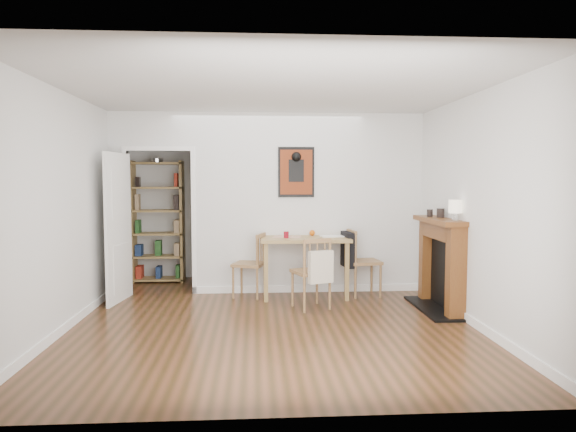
{
  "coord_description": "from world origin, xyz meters",
  "views": [
    {
      "loc": [
        -0.18,
        -6.03,
        1.65
      ],
      "look_at": [
        0.24,
        0.6,
        1.17
      ],
      "focal_mm": 32.0,
      "sensor_mm": 36.0,
      "label": 1
    }
  ],
  "objects": [
    {
      "name": "red_glass",
      "position": [
        0.24,
        0.99,
        0.88
      ],
      "size": [
        0.07,
        0.07,
        0.09
      ],
      "primitive_type": "cylinder",
      "color": "maroon",
      "rests_on": "dining_table"
    },
    {
      "name": "room_shell",
      "position": [
        0.1,
        1.34,
        1.3
      ],
      "size": [
        5.2,
        5.2,
        5.2
      ],
      "color": "silver",
      "rests_on": "ground"
    },
    {
      "name": "chair_front",
      "position": [
        0.52,
        0.39,
        0.47
      ],
      "size": [
        0.59,
        0.62,
        0.92
      ],
      "color": "#9E7249",
      "rests_on": "ground"
    },
    {
      "name": "fireplace",
      "position": [
        2.16,
        0.25,
        0.62
      ],
      "size": [
        0.45,
        1.25,
        1.16
      ],
      "color": "brown",
      "rests_on": "ground"
    },
    {
      "name": "ceramic_jar_b",
      "position": [
        2.08,
        0.51,
        1.21
      ],
      "size": [
        0.08,
        0.08,
        0.1
      ],
      "primitive_type": "cylinder",
      "color": "black",
      "rests_on": "fireplace"
    },
    {
      "name": "ceramic_jar_a",
      "position": [
        2.17,
        0.35,
        1.22
      ],
      "size": [
        0.1,
        0.1,
        0.12
      ],
      "primitive_type": "cylinder",
      "color": "black",
      "rests_on": "fireplace"
    },
    {
      "name": "dining_table",
      "position": [
        0.5,
        1.1,
        0.74
      ],
      "size": [
        1.23,
        0.78,
        0.84
      ],
      "color": "#A0814A",
      "rests_on": "ground"
    },
    {
      "name": "mantel_lamp",
      "position": [
        2.17,
        -0.14,
        1.31
      ],
      "size": [
        0.16,
        0.16,
        0.25
      ],
      "color": "silver",
      "rests_on": "fireplace"
    },
    {
      "name": "chair_right",
      "position": [
        1.32,
        1.07,
        0.49
      ],
      "size": [
        0.58,
        0.52,
        0.94
      ],
      "color": "#9E7249",
      "rests_on": "ground"
    },
    {
      "name": "notebook",
      "position": [
        0.89,
        1.1,
        0.85
      ],
      "size": [
        0.34,
        0.27,
        0.02
      ],
      "primitive_type": "cube",
      "rotation": [
        0.0,
        0.0,
        0.14
      ],
      "color": "white",
      "rests_on": "dining_table"
    },
    {
      "name": "bookshelf",
      "position": [
        -1.75,
        2.28,
        0.96
      ],
      "size": [
        0.82,
        0.33,
        1.94
      ],
      "color": "#A0814A",
      "rests_on": "ground"
    },
    {
      "name": "chair_left",
      "position": [
        -0.28,
        1.1,
        0.45
      ],
      "size": [
        0.57,
        0.57,
        0.9
      ],
      "color": "#9E7249",
      "rests_on": "ground"
    },
    {
      "name": "placemat",
      "position": [
        0.25,
        1.12,
        0.84
      ],
      "size": [
        0.43,
        0.36,
        0.0
      ],
      "primitive_type": "cube",
      "rotation": [
        0.0,
        0.0,
        -0.18
      ],
      "color": "beige",
      "rests_on": "dining_table"
    },
    {
      "name": "orange_fruit",
      "position": [
        0.63,
        1.26,
        0.88
      ],
      "size": [
        0.08,
        0.08,
        0.08
      ],
      "primitive_type": "sphere",
      "color": "#D75E0B",
      "rests_on": "dining_table"
    },
    {
      "name": "ground",
      "position": [
        0.0,
        0.0,
        0.0
      ],
      "size": [
        5.2,
        5.2,
        0.0
      ],
      "primitive_type": "plane",
      "color": "#59321C",
      "rests_on": "ground"
    }
  ]
}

